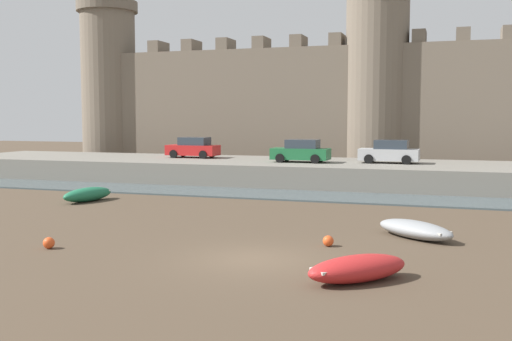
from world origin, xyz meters
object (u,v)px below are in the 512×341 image
object	(u,v)px
car_quay_east	(301,151)
rowboat_near_channel_left	(358,268)
rowboat_foreground_left	(88,194)
car_quay_centre_east	(390,152)
mooring_buoy_near_shore	(328,241)
rowboat_foreground_centre	(415,229)
car_quay_west	(193,148)
mooring_buoy_off_centre	(49,243)

from	to	relation	value
car_quay_east	rowboat_near_channel_left	bearing A→B (deg)	-72.46
rowboat_foreground_left	car_quay_centre_east	bearing A→B (deg)	40.61
mooring_buoy_near_shore	rowboat_foreground_centre	bearing A→B (deg)	40.65
rowboat_foreground_centre	car_quay_west	distance (m)	26.47
mooring_buoy_off_centre	mooring_buoy_near_shore	bearing A→B (deg)	20.24
mooring_buoy_off_centre	car_quay_centre_east	bearing A→B (deg)	68.05
rowboat_foreground_centre	rowboat_foreground_left	size ratio (longest dim) A/B	1.01
rowboat_near_channel_left	car_quay_centre_east	xyz separation A→B (m)	(-1.56, 25.29, 1.95)
mooring_buoy_off_centre	car_quay_centre_east	world-z (taller)	car_quay_centre_east
rowboat_foreground_centre	car_quay_centre_east	distance (m)	18.60
mooring_buoy_off_centre	car_quay_west	xyz separation A→B (m)	(-5.51, 25.29, 2.15)
mooring_buoy_off_centre	car_quay_west	distance (m)	25.98
rowboat_foreground_left	car_quay_west	xyz separation A→B (m)	(0.22, 14.24, 1.94)
rowboat_foreground_left	car_quay_west	distance (m)	14.37
mooring_buoy_near_shore	car_quay_centre_east	world-z (taller)	car_quay_centre_east
rowboat_near_channel_left	car_quay_east	size ratio (longest dim) A/B	0.79
rowboat_foreground_left	mooring_buoy_off_centre	size ratio (longest dim) A/B	8.46
rowboat_near_channel_left	car_quay_centre_east	distance (m)	25.41
rowboat_near_channel_left	mooring_buoy_off_centre	distance (m)	11.43
car_quay_centre_east	mooring_buoy_off_centre	bearing A→B (deg)	-111.95
car_quay_east	car_quay_centre_east	xyz separation A→B (m)	(6.07, 1.12, 0.00)
rowboat_foreground_left	car_quay_west	world-z (taller)	car_quay_west
car_quay_west	rowboat_foreground_left	bearing A→B (deg)	-90.89
rowboat_foreground_centre	car_quay_centre_east	bearing A→B (deg)	98.69
rowboat_foreground_centre	mooring_buoy_off_centre	bearing A→B (deg)	-154.15
rowboat_near_channel_left	car_quay_centre_east	bearing A→B (deg)	93.54
car_quay_east	rowboat_foreground_centre	bearing A→B (deg)	-62.67
rowboat_foreground_centre	car_quay_east	bearing A→B (deg)	117.33
car_quay_east	mooring_buoy_near_shore	bearing A→B (deg)	-73.38
car_quay_west	rowboat_foreground_centre	bearing A→B (deg)	-46.60
mooring_buoy_off_centre	rowboat_foreground_centre	bearing A→B (deg)	25.85
car_quay_east	car_quay_west	distance (m)	9.48
rowboat_near_channel_left	mooring_buoy_near_shore	bearing A→B (deg)	111.50
rowboat_foreground_left	mooring_buoy_off_centre	world-z (taller)	rowboat_foreground_left
mooring_buoy_off_centre	car_quay_east	world-z (taller)	car_quay_east
rowboat_foreground_centre	car_quay_west	world-z (taller)	car_quay_west
rowboat_foreground_centre	mooring_buoy_off_centre	xyz separation A→B (m)	(-12.63, -6.12, -0.15)
mooring_buoy_near_shore	mooring_buoy_off_centre	distance (m)	10.28
car_quay_west	car_quay_centre_east	bearing A→B (deg)	-3.34
rowboat_foreground_left	mooring_buoy_near_shore	xyz separation A→B (m)	(15.37, -7.50, -0.21)
mooring_buoy_near_shore	car_quay_centre_east	xyz separation A→B (m)	(0.19, 20.84, 2.15)
car_quay_east	car_quay_west	world-z (taller)	same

